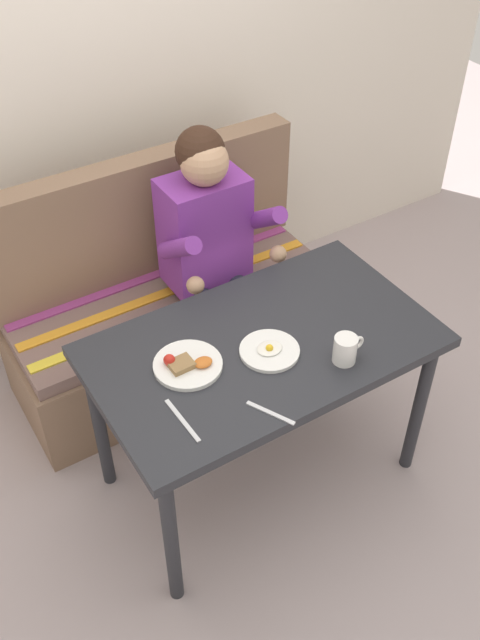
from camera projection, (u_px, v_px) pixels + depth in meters
ground_plane at (259, 471)px, 2.94m from camera, size 8.00×8.00×0.00m
back_wall at (94, 59)px, 2.89m from camera, size 4.40×0.10×2.60m
table at (262, 359)px, 2.51m from camera, size 1.20×0.70×0.73m
couch at (168, 309)px, 3.21m from camera, size 1.44×0.56×1.00m
person at (213, 243)px, 2.88m from camera, size 0.45×0.61×1.21m
plate_breakfast at (187, 364)px, 2.36m from camera, size 0.23×0.23×0.05m
plate_eggs at (269, 350)px, 2.41m from camera, size 0.21×0.21×0.04m
coffee_mug at (346, 349)px, 2.35m from camera, size 0.12×0.08×0.10m
fork at (270, 413)px, 2.21m from camera, size 0.09×0.16×0.00m
knife at (182, 420)px, 2.19m from camera, size 0.02×0.20×0.00m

